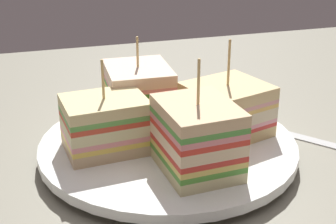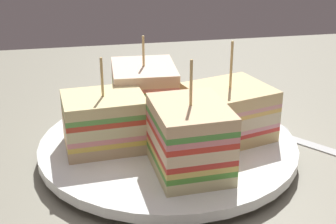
% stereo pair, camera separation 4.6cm
% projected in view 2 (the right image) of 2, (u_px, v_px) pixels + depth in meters
% --- Properties ---
extents(ground_plane, '(1.23, 0.83, 0.02)m').
position_uv_depth(ground_plane, '(168.00, 164.00, 0.49)').
color(ground_plane, gray).
extents(plate, '(0.25, 0.25, 0.02)m').
position_uv_depth(plate, '(168.00, 147.00, 0.48)').
color(plate, white).
rests_on(plate, ground_plane).
extents(sandwich_wedge_0, '(0.09, 0.08, 0.10)m').
position_uv_depth(sandwich_wedge_0, '(228.00, 112.00, 0.48)').
color(sandwich_wedge_0, '#DBBA7A').
rests_on(sandwich_wedge_0, plate).
extents(sandwich_wedge_1, '(0.07, 0.08, 0.09)m').
position_uv_depth(sandwich_wedge_1, '(144.00, 93.00, 0.51)').
color(sandwich_wedge_1, beige).
rests_on(sandwich_wedge_1, plate).
extents(sandwich_wedge_2, '(0.08, 0.06, 0.09)m').
position_uv_depth(sandwich_wedge_2, '(105.00, 122.00, 0.46)').
color(sandwich_wedge_2, '#D2B387').
rests_on(sandwich_wedge_2, plate).
extents(sandwich_wedge_3, '(0.06, 0.08, 0.10)m').
position_uv_depth(sandwich_wedge_3, '(190.00, 139.00, 0.41)').
color(sandwich_wedge_3, beige).
rests_on(sandwich_wedge_3, plate).
extents(chip_pile, '(0.07, 0.07, 0.02)m').
position_uv_depth(chip_pile, '(173.00, 136.00, 0.47)').
color(chip_pile, '#E2BB65').
rests_on(chip_pile, plate).
extents(spoon, '(0.11, 0.14, 0.01)m').
position_uv_depth(spoon, '(291.00, 136.00, 0.52)').
color(spoon, silver).
rests_on(spoon, ground_plane).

